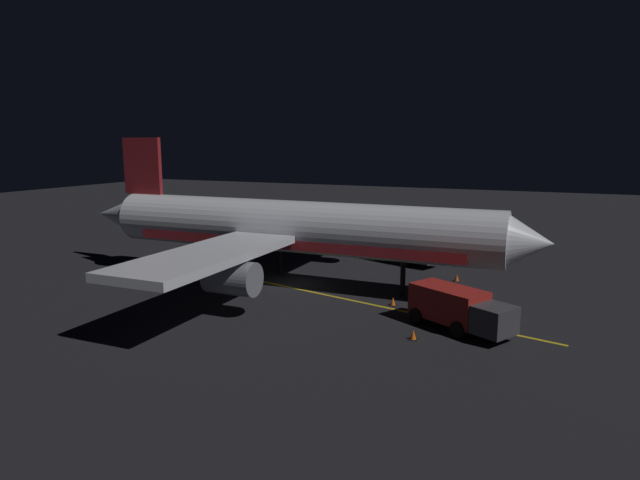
{
  "coord_description": "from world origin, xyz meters",
  "views": [
    {
      "loc": [
        34.95,
        17.51,
        10.39
      ],
      "look_at": [
        0.0,
        2.0,
        3.5
      ],
      "focal_mm": 30.38,
      "sensor_mm": 36.0,
      "label": 1
    }
  ],
  "objects_px": {
    "traffic_cone_near_left": "(413,335)",
    "traffic_cone_under_wing": "(393,302)",
    "catering_truck": "(404,250)",
    "traffic_cone_near_right": "(457,278)",
    "ground_crew_worker": "(459,311)",
    "baggage_truck": "(457,309)",
    "airliner": "(288,229)"
  },
  "relations": [
    {
      "from": "airliner",
      "to": "catering_truck",
      "type": "xyz_separation_m",
      "value": [
        -10.19,
        6.06,
        -2.98
      ]
    },
    {
      "from": "catering_truck",
      "to": "ground_crew_worker",
      "type": "relative_size",
      "value": 3.58
    },
    {
      "from": "baggage_truck",
      "to": "traffic_cone_near_left",
      "type": "distance_m",
      "value": 3.29
    },
    {
      "from": "traffic_cone_near_right",
      "to": "airliner",
      "type": "bearing_deg",
      "value": -63.04
    },
    {
      "from": "ground_crew_worker",
      "to": "traffic_cone_under_wing",
      "type": "height_order",
      "value": "ground_crew_worker"
    },
    {
      "from": "traffic_cone_near_right",
      "to": "traffic_cone_under_wing",
      "type": "relative_size",
      "value": 1.0
    },
    {
      "from": "traffic_cone_near_left",
      "to": "traffic_cone_under_wing",
      "type": "height_order",
      "value": "same"
    },
    {
      "from": "ground_crew_worker",
      "to": "traffic_cone_under_wing",
      "type": "distance_m",
      "value": 5.2
    },
    {
      "from": "catering_truck",
      "to": "traffic_cone_near_left",
      "type": "relative_size",
      "value": 11.32
    },
    {
      "from": "traffic_cone_near_left",
      "to": "traffic_cone_near_right",
      "type": "distance_m",
      "value": 13.51
    },
    {
      "from": "baggage_truck",
      "to": "traffic_cone_near_right",
      "type": "relative_size",
      "value": 11.5
    },
    {
      "from": "catering_truck",
      "to": "traffic_cone_near_right",
      "type": "relative_size",
      "value": 11.32
    },
    {
      "from": "baggage_truck",
      "to": "traffic_cone_near_right",
      "type": "height_order",
      "value": "baggage_truck"
    },
    {
      "from": "ground_crew_worker",
      "to": "traffic_cone_under_wing",
      "type": "xyz_separation_m",
      "value": [
        -2.36,
        -4.59,
        -0.64
      ]
    },
    {
      "from": "ground_crew_worker",
      "to": "airliner",
      "type": "bearing_deg",
      "value": -108.86
    },
    {
      "from": "traffic_cone_near_left",
      "to": "catering_truck",
      "type": "bearing_deg",
      "value": -163.21
    },
    {
      "from": "catering_truck",
      "to": "ground_crew_worker",
      "type": "xyz_separation_m",
      "value": [
        14.73,
        7.24,
        -0.28
      ]
    },
    {
      "from": "airliner",
      "to": "catering_truck",
      "type": "distance_m",
      "value": 12.22
    },
    {
      "from": "baggage_truck",
      "to": "airliner",
      "type": "bearing_deg",
      "value": -111.21
    },
    {
      "from": "catering_truck",
      "to": "traffic_cone_near_left",
      "type": "xyz_separation_m",
      "value": [
        17.9,
        5.4,
        -0.92
      ]
    },
    {
      "from": "traffic_cone_under_wing",
      "to": "traffic_cone_near_right",
      "type": "bearing_deg",
      "value": 161.45
    },
    {
      "from": "baggage_truck",
      "to": "catering_truck",
      "type": "relative_size",
      "value": 1.02
    },
    {
      "from": "traffic_cone_near_right",
      "to": "ground_crew_worker",
      "type": "bearing_deg",
      "value": 10.47
    },
    {
      "from": "traffic_cone_near_left",
      "to": "traffic_cone_under_wing",
      "type": "bearing_deg",
      "value": -153.59
    },
    {
      "from": "airliner",
      "to": "baggage_truck",
      "type": "bearing_deg",
      "value": 68.79
    },
    {
      "from": "catering_truck",
      "to": "traffic_cone_near_right",
      "type": "bearing_deg",
      "value": 50.53
    },
    {
      "from": "traffic_cone_near_left",
      "to": "traffic_cone_near_right",
      "type": "relative_size",
      "value": 1.0
    },
    {
      "from": "traffic_cone_near_left",
      "to": "traffic_cone_under_wing",
      "type": "relative_size",
      "value": 1.0
    },
    {
      "from": "catering_truck",
      "to": "ground_crew_worker",
      "type": "height_order",
      "value": "catering_truck"
    },
    {
      "from": "airliner",
      "to": "traffic_cone_under_wing",
      "type": "height_order",
      "value": "airliner"
    },
    {
      "from": "catering_truck",
      "to": "traffic_cone_near_right",
      "type": "height_order",
      "value": "catering_truck"
    },
    {
      "from": "catering_truck",
      "to": "ground_crew_worker",
      "type": "bearing_deg",
      "value": 26.18
    }
  ]
}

